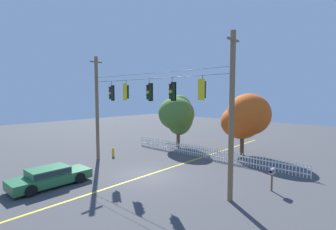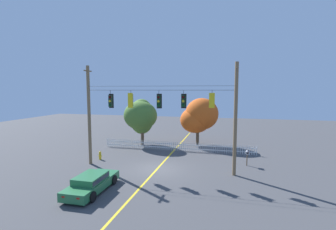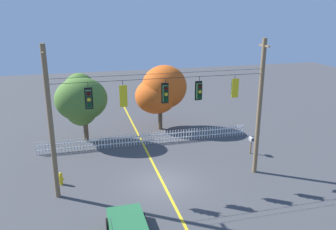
{
  "view_description": "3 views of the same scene",
  "coord_description": "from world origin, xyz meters",
  "px_view_note": "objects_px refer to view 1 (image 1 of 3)",
  "views": [
    {
      "loc": [
        12.22,
        -11.45,
        5.47
      ],
      "look_at": [
        0.91,
        1.05,
        4.12
      ],
      "focal_mm": 26.59,
      "sensor_mm": 36.0,
      "label": 1
    },
    {
      "loc": [
        5.65,
        -19.21,
        6.57
      ],
      "look_at": [
        0.54,
        1.6,
        4.39
      ],
      "focal_mm": 26.36,
      "sensor_mm": 36.0,
      "label": 2
    },
    {
      "loc": [
        -4.58,
        -18.8,
        10.43
      ],
      "look_at": [
        0.72,
        1.56,
        3.88
      ],
      "focal_mm": 37.45,
      "sensor_mm": 36.0,
      "label": 3
    }
  ],
  "objects_px": {
    "traffic_signal_northbound_secondary": "(126,92)",
    "autumn_maple_near_fence": "(178,114)",
    "traffic_signal_westbound_side": "(172,91)",
    "autumn_maple_mid": "(245,118)",
    "traffic_signal_northbound_primary": "(111,93)",
    "traffic_signal_southbound_primary": "(202,90)",
    "fire_hydrant": "(113,152)",
    "roadside_mailbox": "(272,173)",
    "parked_car": "(50,176)",
    "traffic_signal_eastbound_side": "(149,92)"
  },
  "relations": [
    {
      "from": "traffic_signal_southbound_primary",
      "to": "fire_hydrant",
      "type": "distance_m",
      "value": 11.87
    },
    {
      "from": "traffic_signal_northbound_secondary",
      "to": "fire_hydrant",
      "type": "bearing_deg",
      "value": 159.16
    },
    {
      "from": "traffic_signal_southbound_primary",
      "to": "parked_car",
      "type": "xyz_separation_m",
      "value": [
        -7.26,
        -5.39,
        -5.17
      ]
    },
    {
      "from": "parked_car",
      "to": "fire_hydrant",
      "type": "distance_m",
      "value": 7.56
    },
    {
      "from": "traffic_signal_westbound_side",
      "to": "traffic_signal_northbound_primary",
      "type": "bearing_deg",
      "value": 180.0
    },
    {
      "from": "autumn_maple_near_fence",
      "to": "roadside_mailbox",
      "type": "distance_m",
      "value": 13.38
    },
    {
      "from": "traffic_signal_eastbound_side",
      "to": "parked_car",
      "type": "relative_size",
      "value": 0.32
    },
    {
      "from": "traffic_signal_northbound_primary",
      "to": "traffic_signal_westbound_side",
      "type": "xyz_separation_m",
      "value": [
        6.3,
        -0.0,
        0.06
      ]
    },
    {
      "from": "traffic_signal_eastbound_side",
      "to": "parked_car",
      "type": "xyz_separation_m",
      "value": [
        -3.01,
        -5.41,
        -5.07
      ]
    },
    {
      "from": "traffic_signal_eastbound_side",
      "to": "fire_hydrant",
      "type": "distance_m",
      "value": 8.29
    },
    {
      "from": "traffic_signal_southbound_primary",
      "to": "autumn_maple_mid",
      "type": "xyz_separation_m",
      "value": [
        -2.13,
        10.05,
        -2.37
      ]
    },
    {
      "from": "parked_car",
      "to": "roadside_mailbox",
      "type": "relative_size",
      "value": 3.48
    },
    {
      "from": "traffic_signal_northbound_primary",
      "to": "roadside_mailbox",
      "type": "height_order",
      "value": "traffic_signal_northbound_primary"
    },
    {
      "from": "parked_car",
      "to": "traffic_signal_northbound_primary",
      "type": "bearing_deg",
      "value": 103.16
    },
    {
      "from": "traffic_signal_westbound_side",
      "to": "autumn_maple_mid",
      "type": "xyz_separation_m",
      "value": [
        0.09,
        10.03,
        -2.29
      ]
    },
    {
      "from": "traffic_signal_eastbound_side",
      "to": "parked_car",
      "type": "bearing_deg",
      "value": -119.13
    },
    {
      "from": "traffic_signal_eastbound_side",
      "to": "autumn_maple_mid",
      "type": "bearing_deg",
      "value": 78.09
    },
    {
      "from": "traffic_signal_northbound_secondary",
      "to": "autumn_maple_near_fence",
      "type": "xyz_separation_m",
      "value": [
        -2.25,
        8.55,
        -2.25
      ]
    },
    {
      "from": "traffic_signal_westbound_side",
      "to": "fire_hydrant",
      "type": "bearing_deg",
      "value": 170.17
    },
    {
      "from": "traffic_signal_westbound_side",
      "to": "autumn_maple_mid",
      "type": "bearing_deg",
      "value": 89.49
    },
    {
      "from": "fire_hydrant",
      "to": "autumn_maple_near_fence",
      "type": "bearing_deg",
      "value": 77.63
    },
    {
      "from": "traffic_signal_westbound_side",
      "to": "parked_car",
      "type": "relative_size",
      "value": 0.31
    },
    {
      "from": "traffic_signal_westbound_side",
      "to": "fire_hydrant",
      "type": "height_order",
      "value": "traffic_signal_westbound_side"
    },
    {
      "from": "autumn_maple_near_fence",
      "to": "roadside_mailbox",
      "type": "height_order",
      "value": "autumn_maple_near_fence"
    },
    {
      "from": "traffic_signal_westbound_side",
      "to": "roadside_mailbox",
      "type": "height_order",
      "value": "traffic_signal_westbound_side"
    },
    {
      "from": "autumn_maple_mid",
      "to": "fire_hydrant",
      "type": "distance_m",
      "value": 12.36
    },
    {
      "from": "traffic_signal_northbound_secondary",
      "to": "fire_hydrant",
      "type": "distance_m",
      "value": 6.7
    },
    {
      "from": "traffic_signal_northbound_secondary",
      "to": "autumn_maple_near_fence",
      "type": "distance_m",
      "value": 9.12
    },
    {
      "from": "fire_hydrant",
      "to": "roadside_mailbox",
      "type": "bearing_deg",
      "value": 5.69
    },
    {
      "from": "traffic_signal_northbound_secondary",
      "to": "traffic_signal_southbound_primary",
      "type": "relative_size",
      "value": 1.08
    },
    {
      "from": "fire_hydrant",
      "to": "roadside_mailbox",
      "type": "height_order",
      "value": "roadside_mailbox"
    },
    {
      "from": "roadside_mailbox",
      "to": "traffic_signal_northbound_secondary",
      "type": "bearing_deg",
      "value": -163.8
    },
    {
      "from": "autumn_maple_mid",
      "to": "parked_car",
      "type": "height_order",
      "value": "autumn_maple_mid"
    },
    {
      "from": "traffic_signal_westbound_side",
      "to": "parked_car",
      "type": "distance_m",
      "value": 8.98
    },
    {
      "from": "autumn_maple_near_fence",
      "to": "traffic_signal_westbound_side",
      "type": "bearing_deg",
      "value": -51.84
    },
    {
      "from": "fire_hydrant",
      "to": "traffic_signal_westbound_side",
      "type": "bearing_deg",
      "value": -9.83
    },
    {
      "from": "traffic_signal_eastbound_side",
      "to": "fire_hydrant",
      "type": "relative_size",
      "value": 1.86
    },
    {
      "from": "parked_car",
      "to": "traffic_signal_northbound_secondary",
      "type": "bearing_deg",
      "value": 83.72
    },
    {
      "from": "traffic_signal_northbound_primary",
      "to": "fire_hydrant",
      "type": "distance_m",
      "value": 5.78
    },
    {
      "from": "traffic_signal_northbound_primary",
      "to": "traffic_signal_southbound_primary",
      "type": "relative_size",
      "value": 1.12
    },
    {
      "from": "autumn_maple_mid",
      "to": "parked_car",
      "type": "bearing_deg",
      "value": -108.38
    },
    {
      "from": "traffic_signal_westbound_side",
      "to": "autumn_maple_mid",
      "type": "height_order",
      "value": "traffic_signal_westbound_side"
    },
    {
      "from": "traffic_signal_northbound_secondary",
      "to": "traffic_signal_westbound_side",
      "type": "bearing_deg",
      "value": 0.25
    },
    {
      "from": "traffic_signal_northbound_secondary",
      "to": "traffic_signal_eastbound_side",
      "type": "relative_size",
      "value": 0.98
    },
    {
      "from": "autumn_maple_near_fence",
      "to": "traffic_signal_northbound_primary",
      "type": "bearing_deg",
      "value": -87.33
    },
    {
      "from": "traffic_signal_northbound_secondary",
      "to": "traffic_signal_northbound_primary",
      "type": "bearing_deg",
      "value": 179.39
    },
    {
      "from": "traffic_signal_westbound_side",
      "to": "traffic_signal_southbound_primary",
      "type": "height_order",
      "value": "same"
    },
    {
      "from": "roadside_mailbox",
      "to": "traffic_signal_southbound_primary",
      "type": "bearing_deg",
      "value": -136.37
    },
    {
      "from": "roadside_mailbox",
      "to": "autumn_maple_near_fence",
      "type": "bearing_deg",
      "value": 154.06
    },
    {
      "from": "traffic_signal_southbound_primary",
      "to": "autumn_maple_near_fence",
      "type": "distance_m",
      "value": 12.57
    }
  ]
}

